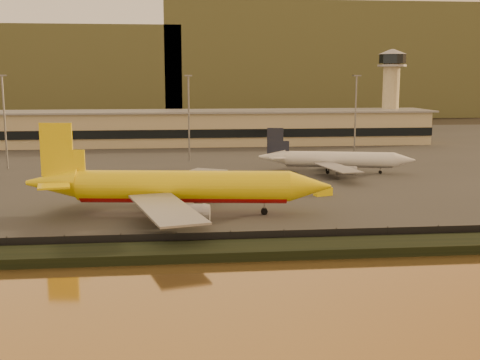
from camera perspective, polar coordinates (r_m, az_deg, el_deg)
The scene contains 12 objects.
ground at distance 102.87m, azimuth 1.79°, elevation -4.31°, with size 900.00×900.00×0.00m, color black.
embankment at distance 86.46m, azimuth 3.33°, elevation -6.57°, with size 320.00×7.00×1.40m, color black.
tarmac at distance 195.92m, azimuth -1.98°, elevation 2.43°, with size 320.00×220.00×0.20m, color #2D2D2D.
perimeter_fence at distance 90.09m, azimuth 2.92°, elevation -5.50°, with size 300.00×0.05×2.20m, color black.
terminal_building at distance 225.19m, azimuth -6.25°, elevation 4.90°, with size 202.00×25.00×12.60m.
control_tower at distance 244.64m, azimuth 14.13°, elevation 8.66°, with size 11.20×11.20×35.50m.
apron_light_masts at distance 176.45m, azimuth 3.35°, elevation 6.70°, with size 152.20×12.20×25.40m.
distant_hills at distance 438.96m, azimuth -7.07°, elevation 10.49°, with size 470.00×160.00×70.00m.
dhl_cargo_jet at distance 109.79m, azimuth -5.89°, elevation -0.70°, with size 55.81×54.22×16.67m.
white_narrowbody_jet at distance 158.85m, azimuth 9.10°, elevation 1.91°, with size 40.26×38.64×11.65m.
gse_vehicle_yellow at distance 128.37m, azimuth 7.88°, elevation -1.09°, with size 3.80×1.71×1.71m, color yellow.
gse_vehicle_white at distance 130.76m, azimuth -7.94°, elevation -0.88°, with size 3.92×1.76×1.76m, color silver.
Camera 1 is at (-13.67, -98.86, 24.93)m, focal length 45.00 mm.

